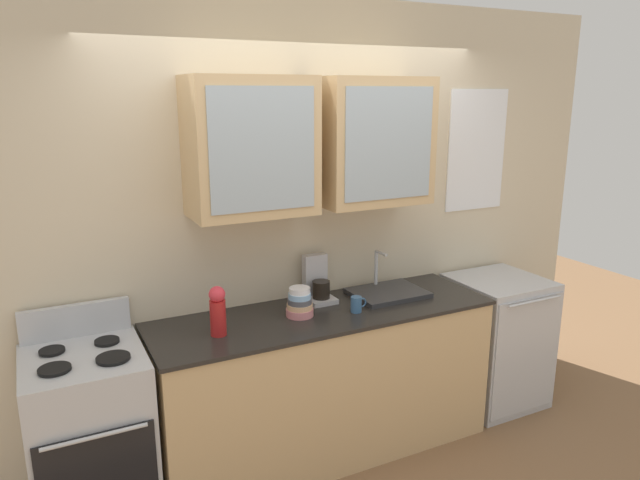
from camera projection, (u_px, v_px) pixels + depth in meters
name	position (u px, v px, depth m)	size (l,w,h in m)	color
ground_plane	(325.00, 448.00, 3.75)	(10.00, 10.00, 0.00)	brown
back_wall_unit	(303.00, 208.00, 3.65)	(4.64, 0.48, 2.77)	beige
counter	(325.00, 382.00, 3.64)	(2.11, 0.65, 0.93)	tan
stove_range	(91.00, 438.00, 3.04)	(0.59, 0.65, 1.11)	silver
sink_faucet	(387.00, 292.00, 3.81)	(0.47, 0.36, 0.27)	#2D2D30
bowl_stack	(300.00, 303.00, 3.44)	(0.16, 0.16, 0.17)	#D87F84
vase	(218.00, 310.00, 3.15)	(0.09, 0.09, 0.28)	#B21E1E
cup_near_sink	(357.00, 304.00, 3.50)	(0.10, 0.07, 0.10)	#38608C
dishwasher	(496.00, 340.00, 4.24)	(0.61, 0.63, 0.93)	silver
coffee_maker	(318.00, 284.00, 3.69)	(0.17, 0.20, 0.29)	#B7B7BC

